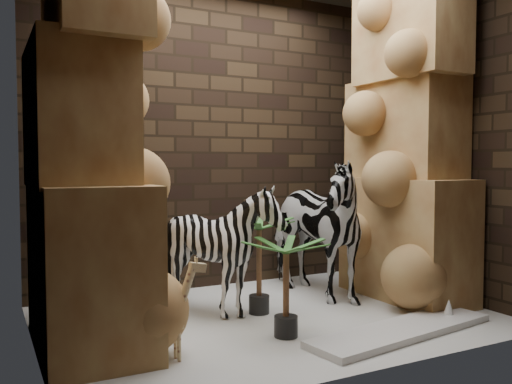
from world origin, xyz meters
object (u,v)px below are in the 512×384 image
zebra_right (308,216)px  palm_back (286,287)px  zebra_left (221,256)px  giraffe_toy (164,310)px  surfboard (402,330)px  palm_front (259,265)px

zebra_right → palm_back: 1.26m
zebra_left → palm_back: zebra_left is taller
zebra_left → giraffe_toy: (-0.72, -0.78, -0.16)m
giraffe_toy → surfboard: bearing=-10.1°
zebra_right → giraffe_toy: bearing=-154.0°
zebra_right → palm_back: zebra_right is taller
zebra_right → giraffe_toy: (-1.70, -0.98, -0.42)m
zebra_right → surfboard: size_ratio=0.93×
palm_back → surfboard: (0.79, -0.33, -0.33)m
zebra_right → palm_front: (-0.67, -0.29, -0.34)m
giraffe_toy → palm_front: palm_front is taller
zebra_right → giraffe_toy: zebra_right is taller
giraffe_toy → palm_front: (1.03, 0.69, 0.07)m
palm_front → zebra_left: bearing=165.0°
zebra_left → surfboard: size_ratio=0.67×
zebra_right → surfboard: zebra_right is taller
zebra_left → giraffe_toy: bearing=-117.7°
zebra_right → palm_back: (-0.78, -0.91, -0.39)m
surfboard → palm_front: bearing=117.3°
surfboard → zebra_right: bearing=82.2°
zebra_right → zebra_left: zebra_right is taller
giraffe_toy → palm_front: 1.24m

